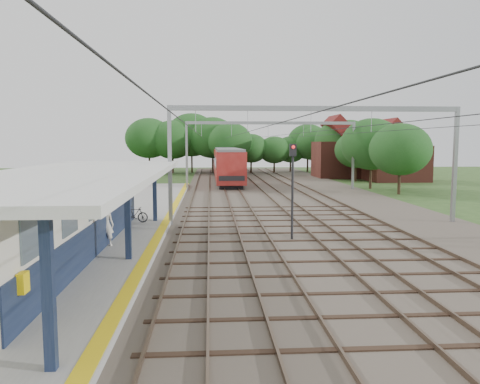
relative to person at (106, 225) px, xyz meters
name	(u,v)px	position (x,y,z in m)	size (l,w,h in m)	color
ground	(310,322)	(7.28, -8.50, -1.25)	(160.00, 160.00, 0.00)	#2D4C1E
ballast_bed	(283,196)	(11.28, 21.50, -1.20)	(18.00, 90.00, 0.10)	#473D33
platform	(124,227)	(-0.22, 5.50, -1.08)	(5.00, 52.00, 0.35)	gray
yellow_stripe	(165,223)	(2.03, 5.50, -0.90)	(0.45, 52.00, 0.01)	yellow
station_building	(58,213)	(-1.60, -1.50, 0.79)	(3.41, 18.00, 3.40)	beige
canopy	(77,175)	(-0.49, -2.50, 2.39)	(6.40, 20.00, 3.44)	#111B35
rail_tracks	(256,194)	(8.78, 21.50, -1.08)	(11.80, 88.00, 0.15)	brown
catenary_system	(286,135)	(10.67, 16.78, 4.26)	(17.22, 88.00, 7.00)	gray
tree_band	(254,142)	(11.13, 48.62, 3.67)	(31.72, 30.88, 8.82)	#382619
house_near	(396,158)	(28.28, 37.50, 1.74)	(7.00, 6.12, 7.89)	brown
house_far	(344,154)	(23.28, 43.50, 1.98)	(8.00, 6.12, 8.66)	brown
person	(106,225)	(0.00, 0.00, 0.00)	(0.66, 0.43, 1.81)	silver
bicycle	(135,214)	(0.29, 5.96, -0.44)	(0.43, 1.54, 0.92)	black
train	(225,161)	(6.78, 45.56, 1.02)	(3.12, 38.89, 4.09)	black
signal_post	(293,178)	(8.63, 1.98, 1.90)	(0.34, 0.28, 4.82)	black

